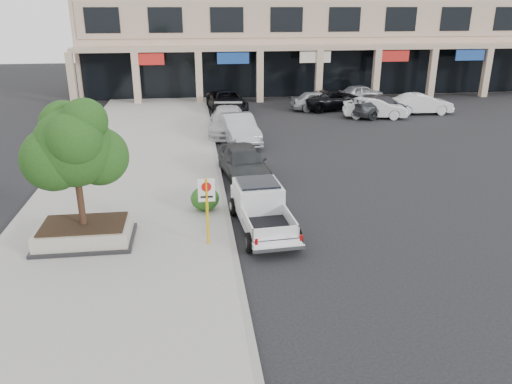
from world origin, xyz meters
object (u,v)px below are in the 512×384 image
curb_car_c (228,121)px  lot_car_f (421,104)px  lot_car_a (319,101)px  lot_car_e (361,93)px  curb_car_d (227,101)px  lot_car_b (375,108)px  pickup_truck (263,210)px  planter (85,233)px  curb_car_a (244,162)px  curb_car_b (238,129)px  planter_tree (79,147)px  lot_car_c (381,105)px  no_parking_sign (207,202)px  lot_car_d (335,100)px

curb_car_c → lot_car_f: bearing=21.6°
lot_car_a → curb_car_c: bearing=129.1°
lot_car_e → lot_car_f: 6.42m
curb_car_d → lot_car_b: size_ratio=1.27×
pickup_truck → lot_car_a: (7.41, 21.13, -0.03)m
planter → curb_car_d: bearing=73.8°
curb_car_a → curb_car_b: 6.59m
curb_car_d → lot_car_e: (11.61, 3.13, -0.10)m
curb_car_b → lot_car_b: 11.68m
planter_tree → curb_car_c: 16.24m
lot_car_b → lot_car_c: lot_car_c is taller
lot_car_b → planter: bearing=149.6°
lot_car_a → no_parking_sign: bearing=155.3°
no_parking_sign → curb_car_b: (2.33, 13.56, -0.82)m
no_parking_sign → pickup_truck: (2.01, 1.17, -0.86)m
planter → planter_tree: planter_tree is taller
curb_car_a → lot_car_e: curb_car_a is taller
lot_car_a → lot_car_c: lot_car_c is taller
no_parking_sign → lot_car_c: 23.73m
curb_car_b → curb_car_d: size_ratio=0.88×
no_parking_sign → lot_car_e: 29.35m
pickup_truck → lot_car_b: (10.64, 17.86, -0.04)m
curb_car_c → pickup_truck: bearing=-83.7°
pickup_truck → curb_car_b: (0.32, 12.39, 0.04)m
lot_car_d → lot_car_e: 4.63m
curb_car_a → lot_car_d: (8.78, 15.51, -0.04)m
planter_tree → pickup_truck: size_ratio=0.81×
curb_car_c → lot_car_b: bearing=22.5°
curb_car_d → curb_car_c: bearing=-98.7°
curb_car_b → lot_car_c: 12.56m
planter_tree → lot_car_d: planter_tree is taller
lot_car_b → lot_car_f: bearing=-64.5°
no_parking_sign → lot_car_d: size_ratio=0.42×
planter_tree → lot_car_d: (14.67, 21.67, -2.66)m
no_parking_sign → lot_car_c: bearing=55.8°
planter → no_parking_sign: size_ratio=1.39×
curb_car_b → lot_car_a: bearing=43.5°
no_parking_sign → lot_car_a: bearing=67.1°
curb_car_a → planter_tree: bearing=-140.8°
planter_tree → lot_car_b: (16.61, 18.21, -2.68)m
curb_car_d → lot_car_e: size_ratio=1.41×
pickup_truck → lot_car_e: bearing=59.9°
curb_car_b → lot_car_d: bearing=39.3°
pickup_truck → lot_car_c: bearing=54.2°
curb_car_b → lot_car_b: curb_car_b is taller
lot_car_d → lot_car_a: bearing=87.3°
planter_tree → curb_car_b: bearing=63.7°
no_parking_sign → lot_car_f: size_ratio=0.51×
curb_car_d → lot_car_d: bearing=-6.2°
planter_tree → lot_car_a: (13.38, 21.48, -2.67)m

